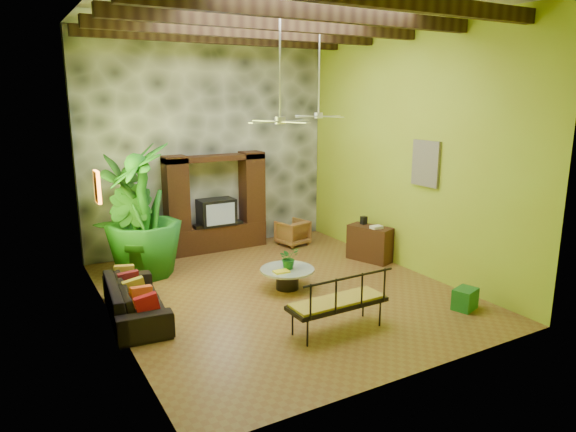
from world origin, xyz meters
TOP-DOWN VIEW (x-y plane):
  - ground at (0.00, 0.00)m, footprint 7.00×7.00m
  - ceiling at (0.00, 0.00)m, footprint 6.00×7.00m
  - back_wall at (0.00, 3.50)m, footprint 6.00×0.02m
  - left_wall at (-3.00, 0.00)m, footprint 0.02×7.00m
  - right_wall at (3.00, 0.00)m, footprint 0.02×7.00m
  - stone_accent_wall at (0.00, 3.44)m, footprint 5.98×0.10m
  - ceiling_beams at (0.00, 0.00)m, footprint 5.95×5.36m
  - entertainment_center at (0.00, 3.14)m, footprint 2.40×0.55m
  - ceiling_fan_front at (-0.20, -0.40)m, footprint 1.28×1.28m
  - ceiling_fan_back at (1.60, 1.20)m, footprint 1.28×1.28m
  - wall_art_mask at (-2.96, 1.00)m, footprint 0.06×0.32m
  - wall_art_painting at (2.96, -0.60)m, footprint 0.06×0.70m
  - sofa at (-2.65, 0.14)m, footprint 1.04×2.22m
  - wicker_armchair at (1.77, 2.58)m, footprint 0.80×0.81m
  - tall_plant_a at (-2.19, 2.60)m, footprint 1.51×1.55m
  - tall_plant_b at (-2.16, 2.01)m, footprint 1.31×1.34m
  - tall_plant_c at (-1.95, 2.17)m, footprint 1.63×1.63m
  - coffee_table at (0.18, 0.04)m, footprint 1.03×1.03m
  - centerpiece_plant at (0.22, 0.05)m, footprint 0.41×0.37m
  - yellow_tray at (-0.01, -0.09)m, footprint 0.29×0.21m
  - iron_bench at (-0.03, -1.99)m, footprint 1.62×0.59m
  - side_console at (2.65, 0.65)m, footprint 0.74×1.07m
  - green_bin at (2.38, -2.32)m, footprint 0.50×0.43m

SIDE VIEW (x-z plane):
  - ground at x=0.00m, z-range 0.00..0.00m
  - green_bin at x=2.38m, z-range 0.00..0.37m
  - coffee_table at x=0.18m, z-range 0.06..0.46m
  - wicker_armchair at x=1.77m, z-range 0.00..0.62m
  - sofa at x=-2.65m, z-range 0.00..0.63m
  - side_console at x=2.65m, z-range 0.00..0.78m
  - yellow_tray at x=-0.01m, z-range 0.40..0.43m
  - iron_bench at x=-0.03m, z-range 0.25..0.82m
  - centerpiece_plant at x=0.22m, z-range 0.40..0.82m
  - tall_plant_b at x=-2.16m, z-range 0.00..1.90m
  - entertainment_center at x=0.00m, z-range -0.18..2.12m
  - tall_plant_a at x=-2.19m, z-range 0.00..2.45m
  - tall_plant_c at x=-1.95m, z-range 0.00..2.71m
  - wall_art_mask at x=-2.96m, z-range 1.83..2.38m
  - wall_art_painting at x=2.96m, z-range 1.85..2.75m
  - back_wall at x=0.00m, z-range 0.00..5.00m
  - left_wall at x=-3.00m, z-range 0.00..5.00m
  - right_wall at x=3.00m, z-range 0.00..5.00m
  - stone_accent_wall at x=0.00m, z-range 0.01..4.99m
  - ceiling_fan_front at x=-0.20m, z-range 2.47..4.33m
  - ceiling_fan_back at x=1.60m, z-range 2.47..4.33m
  - ceiling_beams at x=0.00m, z-range 4.67..4.89m
  - ceiling at x=0.00m, z-range 4.99..5.01m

